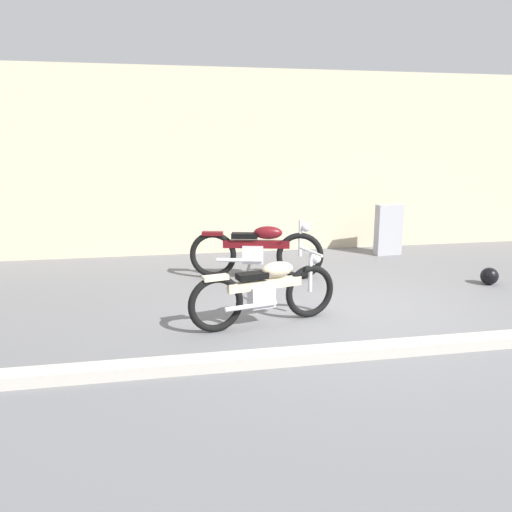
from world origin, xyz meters
TOP-DOWN VIEW (x-y plane):
  - ground_plane at (0.00, 0.00)m, footprint 40.00×40.00m
  - building_wall at (0.00, 4.07)m, footprint 18.00×0.30m
  - curb_strip at (0.00, -1.43)m, footprint 18.00×0.24m
  - stone_marker at (2.03, 3.13)m, footprint 0.54×0.24m
  - helmet at (2.64, 0.78)m, footprint 0.27×0.27m
  - motorcycle_cream at (-1.17, -0.29)m, footprint 1.91×0.68m
  - motorcycle_maroon at (-0.87, 1.83)m, footprint 2.15×0.78m

SIDE VIEW (x-z plane):
  - ground_plane at x=0.00m, z-range 0.00..0.00m
  - curb_strip at x=0.00m, z-range 0.00..0.12m
  - helmet at x=2.64m, z-range 0.00..0.27m
  - motorcycle_cream at x=-1.17m, z-range -0.02..0.85m
  - motorcycle_maroon at x=-0.87m, z-range -0.02..0.97m
  - stone_marker at x=2.03m, z-range 0.00..1.00m
  - building_wall at x=0.00m, z-range 0.00..3.59m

